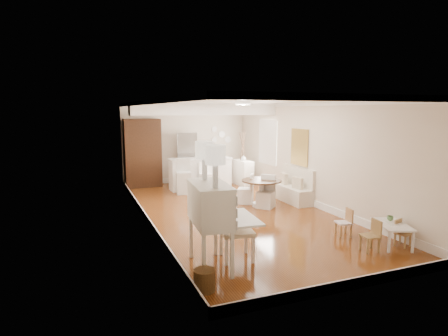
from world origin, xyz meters
TOP-DOWN VIEW (x-y plane):
  - room at (0.04, 0.32)m, footprint 9.00×9.04m
  - secretary_bureau at (-1.70, -2.98)m, footprint 1.21×1.23m
  - gustavian_armchair at (-1.15, -2.81)m, footprint 0.69×0.69m
  - wicker_basket at (-2.05, -3.72)m, footprint 0.36×0.36m
  - kids_table at (1.90, -3.30)m, footprint 0.81×1.00m
  - kids_chair_a at (1.28, -3.39)m, footprint 0.33×0.33m
  - kids_chair_b at (1.39, -2.51)m, footprint 0.33×0.33m
  - kids_chair_c at (2.06, -3.41)m, footprint 0.31×0.31m
  - banquette at (1.99, 0.50)m, footprint 0.52×1.60m
  - dining_table at (0.92, 0.28)m, footprint 1.14×1.14m
  - slip_chair_near at (0.97, 0.12)m, footprint 0.60×0.60m
  - slip_chair_far at (0.67, 0.76)m, footprint 0.56×0.56m
  - breakfast_counter at (0.10, 3.10)m, footprint 2.05×0.65m
  - bar_stool_left at (-0.61, 2.59)m, footprint 0.51×0.51m
  - bar_stool_right at (0.14, 2.59)m, footprint 0.45×0.45m
  - pantry_cabinet at (-1.60, 4.18)m, footprint 1.20×0.60m
  - fridge at (0.30, 4.15)m, footprint 0.75×0.65m
  - sideboard at (1.70, 3.22)m, footprint 0.48×0.93m
  - pencil_cup at (2.01, -3.13)m, footprint 0.14×0.14m
  - branch_vase at (1.73, 3.23)m, footprint 0.21×0.21m

SIDE VIEW (x-z plane):
  - wicker_basket at x=-2.05m, z-range 0.00..0.32m
  - kids_table at x=1.90m, z-range 0.00..0.43m
  - kids_chair_c at x=2.06m, z-range 0.00..0.52m
  - kids_chair_b at x=1.39m, z-range 0.00..0.59m
  - kids_chair_a at x=1.28m, z-range 0.00..0.61m
  - dining_table at x=0.92m, z-range 0.00..0.73m
  - slip_chair_far at x=0.67m, z-range 0.00..0.84m
  - sideboard at x=1.70m, z-range 0.00..0.86m
  - slip_chair_near at x=0.97m, z-range 0.00..0.87m
  - bar_stool_right at x=0.14m, z-range 0.00..0.94m
  - pencil_cup at x=2.01m, z-range 0.43..0.53m
  - banquette at x=1.99m, z-range 0.00..0.98m
  - breakfast_counter at x=0.10m, z-range 0.00..1.03m
  - gustavian_armchair at x=-1.15m, z-range 0.00..1.04m
  - bar_stool_left at x=-0.61m, z-range 0.00..1.09m
  - secretary_bureau at x=-1.70m, z-range 0.00..1.42m
  - fridge at x=0.30m, z-range 0.00..1.80m
  - branch_vase at x=1.73m, z-range 0.86..1.04m
  - pantry_cabinet at x=-1.60m, z-range 0.00..2.30m
  - room at x=0.04m, z-range 0.57..3.39m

